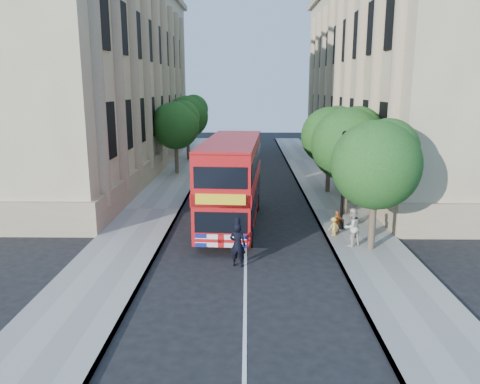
{
  "coord_description": "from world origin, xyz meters",
  "views": [
    {
      "loc": [
        0.05,
        -17.66,
        7.45
      ],
      "look_at": [
        -0.3,
        5.08,
        2.3
      ],
      "focal_mm": 35.0,
      "sensor_mm": 36.0,
      "label": 1
    }
  ],
  "objects_px": {
    "lamp_post": "(343,184)",
    "box_van": "(220,180)",
    "police_constable": "(238,245)",
    "woman_pedestrian": "(352,227)",
    "double_decker_bus": "(232,180)"
  },
  "relations": [
    {
      "from": "double_decker_bus",
      "to": "police_constable",
      "type": "relative_size",
      "value": 5.39
    },
    {
      "from": "lamp_post",
      "to": "box_van",
      "type": "height_order",
      "value": "lamp_post"
    },
    {
      "from": "box_van",
      "to": "police_constable",
      "type": "distance_m",
      "value": 12.37
    },
    {
      "from": "lamp_post",
      "to": "double_decker_bus",
      "type": "xyz_separation_m",
      "value": [
        -5.77,
        0.95,
        0.05
      ]
    },
    {
      "from": "lamp_post",
      "to": "police_constable",
      "type": "bearing_deg",
      "value": -136.85
    },
    {
      "from": "lamp_post",
      "to": "woman_pedestrian",
      "type": "relative_size",
      "value": 2.83
    },
    {
      "from": "lamp_post",
      "to": "woman_pedestrian",
      "type": "xyz_separation_m",
      "value": [
        -0.04,
        -2.65,
        -1.48
      ]
    },
    {
      "from": "lamp_post",
      "to": "police_constable",
      "type": "relative_size",
      "value": 2.74
    },
    {
      "from": "box_van",
      "to": "police_constable",
      "type": "height_order",
      "value": "box_van"
    },
    {
      "from": "woman_pedestrian",
      "to": "lamp_post",
      "type": "bearing_deg",
      "value": -123.12
    },
    {
      "from": "double_decker_bus",
      "to": "woman_pedestrian",
      "type": "distance_m",
      "value": 6.93
    },
    {
      "from": "double_decker_bus",
      "to": "woman_pedestrian",
      "type": "bearing_deg",
      "value": -28.39
    },
    {
      "from": "lamp_post",
      "to": "double_decker_bus",
      "type": "height_order",
      "value": "lamp_post"
    },
    {
      "from": "box_van",
      "to": "double_decker_bus",
      "type": "bearing_deg",
      "value": -78.1
    },
    {
      "from": "box_van",
      "to": "woman_pedestrian",
      "type": "distance_m",
      "value": 12.01
    }
  ]
}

